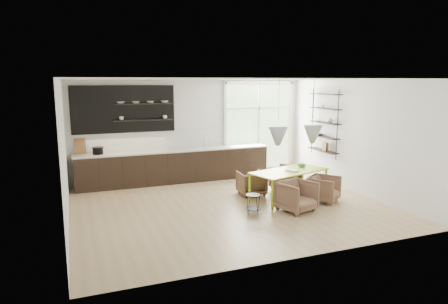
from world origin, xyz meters
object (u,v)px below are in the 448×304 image
armchair_back_left (251,183)px  armchair_back_right (285,177)px  armchair_front_left (296,196)px  wire_stool (253,202)px  armchair_front_right (324,189)px  dining_table (289,172)px

armchair_back_left → armchair_back_right: armchair_back_right is taller
armchair_front_left → armchair_back_right: bearing=50.2°
armchair_back_right → wire_stool: size_ratio=1.59×
armchair_back_left → armchair_front_right: size_ratio=0.97×
armchair_front_left → armchair_front_right: bearing=3.6°
armchair_front_left → armchair_back_left: bearing=86.2°
dining_table → armchair_front_right: size_ratio=3.08×
armchair_back_left → armchair_back_right: bearing=-165.0°
armchair_front_left → wire_stool: size_ratio=1.72×
dining_table → armchair_front_left: dining_table is taller
dining_table → armchair_back_left: size_ratio=3.18×
armchair_back_right → wire_stool: armchair_back_right is taller
armchair_back_right → wire_stool: 2.34m
dining_table → armchair_back_right: (0.39, 0.86, -0.35)m
armchair_front_left → wire_stool: armchair_front_left is taller
armchair_back_right → armchair_front_left: size_ratio=0.92×
dining_table → armchair_back_left: bearing=121.8°
armchair_back_left → armchair_back_right: 1.12m
dining_table → wire_stool: dining_table is taller
armchair_front_right → armchair_back_right: bearing=64.4°
armchair_back_right → armchair_front_right: size_ratio=1.01×
wire_stool → armchair_front_left: bearing=-8.8°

